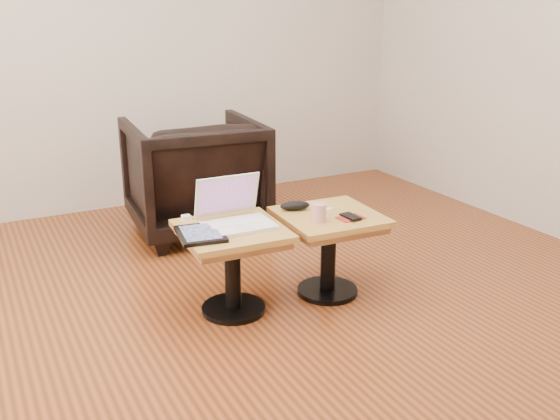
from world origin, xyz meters
name	(u,v)px	position (x,y,z in m)	size (l,w,h in m)	color
room_shell	(267,38)	(0.00, 0.00, 1.35)	(4.52, 4.52, 2.71)	#522912
side_table_left	(232,249)	(-0.07, 0.27, 0.34)	(0.52, 0.52, 0.45)	black
side_table_right	(329,234)	(0.46, 0.23, 0.34)	(0.52, 0.52, 0.45)	black
laptop	(235,215)	(-0.03, 0.31, 0.50)	(0.34, 0.30, 0.23)	white
tablet	(200,234)	(-0.24, 0.24, 0.46)	(0.25, 0.29, 0.02)	black
charging_adapter	(186,218)	(-0.22, 0.47, 0.46)	(0.04, 0.04, 0.03)	white
glasses_case	(295,206)	(0.34, 0.36, 0.47)	(0.16, 0.07, 0.05)	black
striped_cup	(319,213)	(0.36, 0.15, 0.49)	(0.07, 0.07, 0.09)	#BA2E42
earbuds_tangle	(329,209)	(0.50, 0.29, 0.45)	(0.07, 0.05, 0.01)	white
phone_on_sleeve	(351,217)	(0.52, 0.12, 0.46)	(0.13, 0.12, 0.02)	maroon
armchair	(194,176)	(0.18, 1.47, 0.39)	(0.83, 0.85, 0.78)	black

